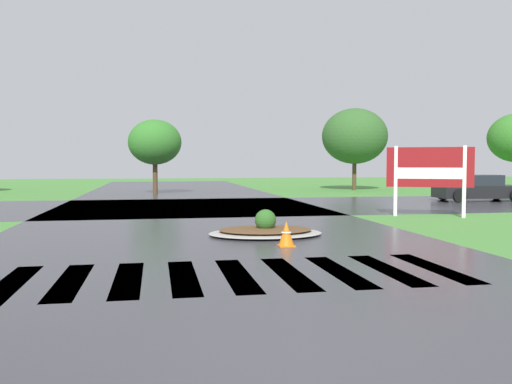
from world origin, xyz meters
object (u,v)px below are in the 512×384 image
object	(u,v)px
estate_billboard	(430,170)
traffic_cone	(286,234)
median_island	(265,230)
car_silver_hatch	(478,189)

from	to	relation	value
estate_billboard	traffic_cone	distance (m)	8.73
estate_billboard	median_island	size ratio (longest dim) A/B	0.90
estate_billboard	median_island	bearing A→B (deg)	55.48
estate_billboard	median_island	xyz separation A→B (m)	(-6.59, -3.75, -1.49)
estate_billboard	car_silver_hatch	xyz separation A→B (m)	(6.11, 6.64, -1.02)
median_island	estate_billboard	bearing A→B (deg)	29.66
estate_billboard	car_silver_hatch	size ratio (longest dim) A/B	0.63
estate_billboard	car_silver_hatch	distance (m)	9.08
median_island	traffic_cone	size ratio (longest dim) A/B	5.18
car_silver_hatch	estate_billboard	bearing A→B (deg)	-127.46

